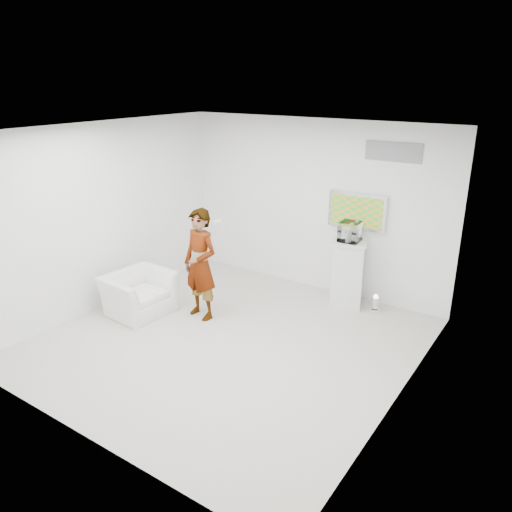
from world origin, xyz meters
name	(u,v)px	position (x,y,z in m)	size (l,w,h in m)	color
room	(226,244)	(0.00, 0.00, 1.50)	(5.01, 5.01, 3.00)	beige
tv	(357,211)	(0.85, 2.45, 1.55)	(1.00, 0.08, 0.60)	silver
logo_decal	(393,152)	(1.35, 2.49, 2.55)	(0.90, 0.02, 0.30)	gray
person	(200,264)	(-0.84, 0.41, 0.89)	(0.65, 0.42, 1.77)	white
armchair	(139,293)	(-1.79, -0.04, 0.33)	(1.01, 0.89, 0.66)	white
pedestal	(347,273)	(0.90, 2.10, 0.57)	(0.55, 0.55, 1.13)	silver
floor_uplight	(375,304)	(1.41, 2.11, 0.15)	(0.19, 0.19, 0.29)	white
vitrine	(350,232)	(0.90, 2.10, 1.29)	(0.32, 0.32, 0.32)	silver
console	(350,235)	(0.90, 2.10, 1.23)	(0.05, 0.15, 0.20)	silver
wii_remote	(217,222)	(-0.57, 0.53, 1.60)	(0.03, 0.14, 0.03)	silver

